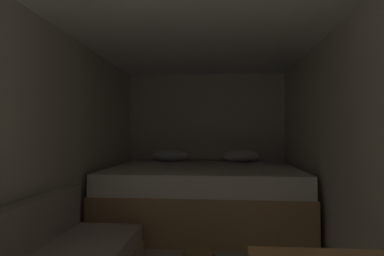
# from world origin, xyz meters

# --- Properties ---
(wall_back) EXTENTS (2.59, 0.05, 2.12)m
(wall_back) POSITION_xyz_m (0.00, 4.76, 1.06)
(wall_back) COLOR beige
(wall_back) RESTS_ON ground
(wall_left) EXTENTS (0.05, 5.30, 2.12)m
(wall_left) POSITION_xyz_m (-1.27, 2.08, 1.06)
(wall_left) COLOR beige
(wall_left) RESTS_ON ground
(wall_right) EXTENTS (0.05, 5.30, 2.12)m
(wall_right) POSITION_xyz_m (1.27, 2.08, 1.06)
(wall_right) COLOR beige
(wall_right) RESTS_ON ground
(ceiling_slab) EXTENTS (2.59, 5.30, 0.05)m
(ceiling_slab) POSITION_xyz_m (0.00, 2.08, 2.14)
(ceiling_slab) COLOR white
(ceiling_slab) RESTS_ON wall_left
(bed) EXTENTS (2.37, 1.83, 0.92)m
(bed) POSITION_xyz_m (0.00, 3.78, 0.38)
(bed) COLOR tan
(bed) RESTS_ON ground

